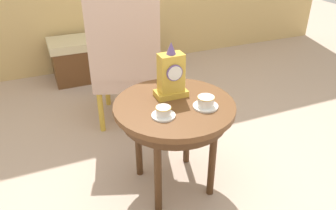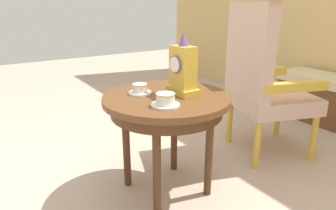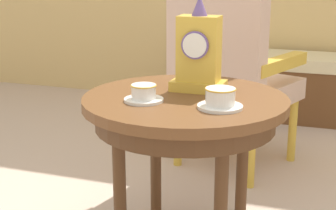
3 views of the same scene
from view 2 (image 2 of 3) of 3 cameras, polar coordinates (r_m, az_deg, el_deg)
ground_plane at (r=1.86m, az=-0.70°, el=-17.02°), size 10.00×10.00×0.00m
side_table at (r=1.70m, az=-0.28°, el=-0.56°), size 0.71×0.71×0.60m
teacup_left at (r=1.71m, az=-5.31°, el=2.95°), size 0.13×0.13×0.06m
teacup_right at (r=1.49m, az=-0.50°, el=0.93°), size 0.14×0.14×0.07m
mantel_clock at (r=1.68m, az=2.78°, el=6.59°), size 0.19×0.11×0.34m
armchair at (r=2.25m, az=17.22°, el=5.18°), size 0.69×0.68×1.14m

